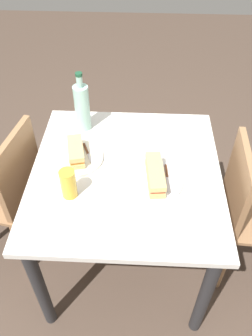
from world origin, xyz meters
TOP-DOWN VIEW (x-y plane):
  - ground_plane at (0.00, 0.00)m, footprint 8.00×8.00m
  - dining_table at (0.00, 0.00)m, footprint 0.94×0.89m
  - chair_far at (-0.00, 0.64)m, footprint 0.42×0.42m
  - chair_near at (-0.07, -0.64)m, footprint 0.47×0.47m
  - plate_near at (-0.07, -0.24)m, footprint 0.26×0.26m
  - baguette_sandwich_near at (-0.07, -0.24)m, footprint 0.19×0.11m
  - knife_near at (-0.09, -0.19)m, footprint 0.17×0.08m
  - plate_far at (0.06, 0.13)m, footprint 0.26×0.26m
  - baguette_sandwich_far at (0.06, 0.13)m, footprint 0.23×0.09m
  - knife_far at (0.05, 0.19)m, footprint 0.18×0.02m
  - water_bottle at (-0.32, -0.24)m, footprint 0.08×0.08m
  - beer_glass at (0.16, -0.24)m, footprint 0.07×0.07m

SIDE VIEW (x-z plane):
  - ground_plane at x=0.00m, z-range 0.00..0.00m
  - chair_far at x=0.00m, z-range 0.07..0.93m
  - chair_near at x=-0.07m, z-range 0.07..0.93m
  - dining_table at x=0.00m, z-range 0.25..0.99m
  - plate_near at x=-0.07m, z-range 0.74..0.76m
  - plate_far at x=0.06m, z-range 0.74..0.76m
  - knife_near at x=-0.09m, z-range 0.75..0.76m
  - knife_far at x=0.05m, z-range 0.75..0.76m
  - baguette_sandwich_far at x=0.06m, z-range 0.76..0.82m
  - baguette_sandwich_near at x=-0.07m, z-range 0.76..0.82m
  - beer_glass at x=0.16m, z-range 0.74..0.88m
  - water_bottle at x=-0.32m, z-range 0.71..1.04m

